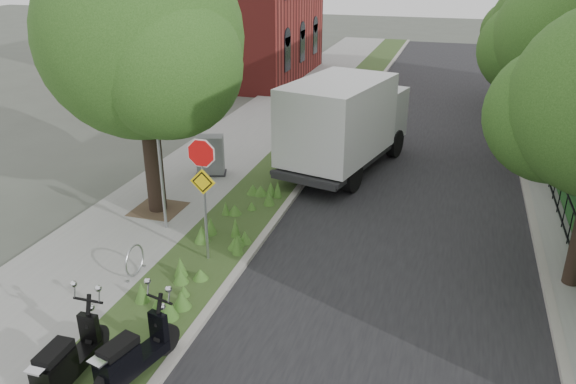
% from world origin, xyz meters
% --- Properties ---
extents(ground, '(120.00, 120.00, 0.00)m').
position_xyz_m(ground, '(0.00, 0.00, 0.00)').
color(ground, '#4C5147').
rests_on(ground, ground).
extents(sidewalk_near, '(3.50, 60.00, 0.12)m').
position_xyz_m(sidewalk_near, '(-4.25, 10.00, 0.06)').
color(sidewalk_near, gray).
rests_on(sidewalk_near, ground).
extents(verge, '(2.00, 60.00, 0.12)m').
position_xyz_m(verge, '(-1.50, 10.00, 0.06)').
color(verge, '#374B20').
rests_on(verge, ground).
extents(kerb_near, '(0.20, 60.00, 0.13)m').
position_xyz_m(kerb_near, '(-0.50, 10.00, 0.07)').
color(kerb_near, '#9E9991').
rests_on(kerb_near, ground).
extents(road, '(7.00, 60.00, 0.01)m').
position_xyz_m(road, '(3.00, 10.00, 0.01)').
color(road, black).
rests_on(road, ground).
extents(kerb_far, '(0.20, 60.00, 0.13)m').
position_xyz_m(kerb_far, '(6.50, 10.00, 0.07)').
color(kerb_far, '#9E9991').
rests_on(kerb_far, ground).
extents(footpath_far, '(3.20, 60.00, 0.12)m').
position_xyz_m(footpath_far, '(8.20, 10.00, 0.06)').
color(footpath_far, gray).
rests_on(footpath_far, ground).
extents(street_tree_main, '(6.21, 5.54, 7.66)m').
position_xyz_m(street_tree_main, '(-4.08, 2.86, 4.80)').
color(street_tree_main, black).
rests_on(street_tree_main, ground).
extents(bare_post, '(0.08, 0.08, 4.00)m').
position_xyz_m(bare_post, '(-3.20, 1.80, 2.12)').
color(bare_post, '#A5A8AD').
rests_on(bare_post, ground).
extents(bike_hoop, '(0.06, 0.78, 0.77)m').
position_xyz_m(bike_hoop, '(-2.70, -0.60, 0.50)').
color(bike_hoop, '#A5A8AD').
rests_on(bike_hoop, ground).
extents(sign_assembly, '(0.94, 0.08, 3.22)m').
position_xyz_m(sign_assembly, '(-1.40, 0.58, 2.33)').
color(sign_assembly, '#A5A8AD').
rests_on(sign_assembly, ground).
extents(fence_far, '(0.04, 24.00, 1.00)m').
position_xyz_m(fence_far, '(7.20, 10.00, 0.67)').
color(fence_far, black).
rests_on(fence_far, ground).
extents(hedge_far, '(1.00, 24.00, 1.10)m').
position_xyz_m(hedge_far, '(7.90, 10.00, 0.67)').
color(hedge_far, '#18441B').
rests_on(hedge_far, footpath_far).
extents(brick_building, '(9.40, 10.40, 8.30)m').
position_xyz_m(brick_building, '(-9.50, 22.00, 4.21)').
color(brick_building, maroon).
rests_on(brick_building, ground).
extents(far_tree_b, '(4.83, 4.31, 6.56)m').
position_xyz_m(far_tree_b, '(6.94, 10.05, 4.37)').
color(far_tree_b, black).
rests_on(far_tree_b, ground).
extents(far_tree_c, '(4.37, 3.89, 5.93)m').
position_xyz_m(far_tree_c, '(6.94, 18.04, 3.95)').
color(far_tree_c, black).
rests_on(far_tree_c, ground).
extents(scooter_near, '(0.42, 2.01, 0.96)m').
position_xyz_m(scooter_near, '(-1.86, -4.22, 0.59)').
color(scooter_near, black).
rests_on(scooter_near, ground).
extents(scooter_far, '(0.73, 1.98, 0.96)m').
position_xyz_m(scooter_far, '(-0.88, -3.78, 0.58)').
color(scooter_far, black).
rests_on(scooter_far, ground).
extents(box_truck, '(3.72, 6.52, 2.78)m').
position_xyz_m(box_truck, '(0.47, 7.92, 1.81)').
color(box_truck, '#262628').
rests_on(box_truck, ground).
extents(utility_cabinet, '(1.17, 0.96, 1.34)m').
position_xyz_m(utility_cabinet, '(-3.69, 5.90, 0.76)').
color(utility_cabinet, '#262628').
rests_on(utility_cabinet, ground).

